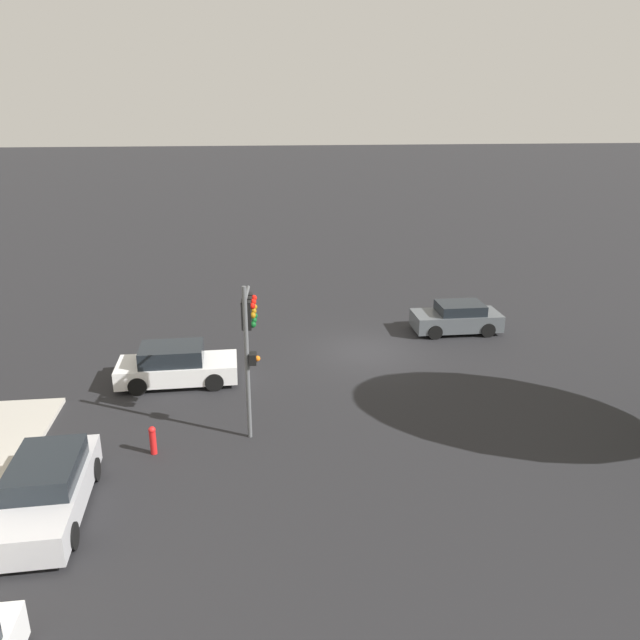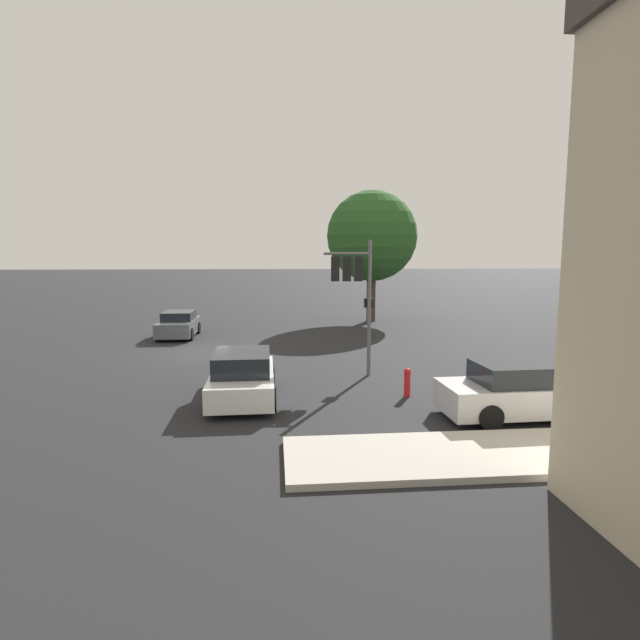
{
  "view_description": "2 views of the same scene",
  "coord_description": "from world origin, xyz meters",
  "px_view_note": "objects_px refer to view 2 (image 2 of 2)",
  "views": [
    {
      "loc": [
        4.97,
        24.69,
        10.06
      ],
      "look_at": [
        2.21,
        1.74,
        2.11
      ],
      "focal_mm": 35.0,
      "sensor_mm": 36.0,
      "label": 1
    },
    {
      "loc": [
        23.11,
        3.35,
        4.43
      ],
      "look_at": [
        1.84,
        5.3,
        1.69
      ],
      "focal_mm": 28.0,
      "sensor_mm": 36.0,
      "label": 2
    }
  ],
  "objects_px": {
    "street_tree": "(372,236)",
    "parked_car_0": "(525,391)",
    "crossing_car_0": "(243,376)",
    "fire_hydrant": "(407,381)",
    "traffic_signal": "(353,279)",
    "crossing_car_1": "(179,325)"
  },
  "relations": [
    {
      "from": "street_tree",
      "to": "parked_car_0",
      "type": "relative_size",
      "value": 1.84
    },
    {
      "from": "crossing_car_0",
      "to": "fire_hydrant",
      "type": "height_order",
      "value": "crossing_car_0"
    },
    {
      "from": "traffic_signal",
      "to": "crossing_car_1",
      "type": "xyz_separation_m",
      "value": [
        -9.68,
        -8.15,
        -2.91
      ]
    },
    {
      "from": "crossing_car_1",
      "to": "fire_hydrant",
      "type": "height_order",
      "value": "crossing_car_1"
    },
    {
      "from": "street_tree",
      "to": "crossing_car_0",
      "type": "bearing_deg",
      "value": -22.71
    },
    {
      "from": "traffic_signal",
      "to": "parked_car_0",
      "type": "bearing_deg",
      "value": -138.62
    },
    {
      "from": "street_tree",
      "to": "parked_car_0",
      "type": "bearing_deg",
      "value": 0.86
    },
    {
      "from": "street_tree",
      "to": "traffic_signal",
      "type": "xyz_separation_m",
      "value": [
        15.29,
        -3.67,
        -2.15
      ]
    },
    {
      "from": "crossing_car_0",
      "to": "parked_car_0",
      "type": "height_order",
      "value": "parked_car_0"
    },
    {
      "from": "traffic_signal",
      "to": "crossing_car_0",
      "type": "xyz_separation_m",
      "value": [
        2.81,
        -3.9,
        -2.88
      ]
    },
    {
      "from": "crossing_car_0",
      "to": "fire_hydrant",
      "type": "xyz_separation_m",
      "value": [
        0.22,
        5.18,
        -0.22
      ]
    },
    {
      "from": "crossing_car_0",
      "to": "crossing_car_1",
      "type": "relative_size",
      "value": 1.12
    },
    {
      "from": "parked_car_0",
      "to": "street_tree",
      "type": "bearing_deg",
      "value": 89.02
    },
    {
      "from": "crossing_car_1",
      "to": "parked_car_0",
      "type": "bearing_deg",
      "value": 39.3
    },
    {
      "from": "fire_hydrant",
      "to": "traffic_signal",
      "type": "bearing_deg",
      "value": -157.03
    },
    {
      "from": "street_tree",
      "to": "fire_hydrant",
      "type": "xyz_separation_m",
      "value": [
        18.31,
        -2.39,
        -5.25
      ]
    },
    {
      "from": "crossing_car_1",
      "to": "parked_car_0",
      "type": "relative_size",
      "value": 0.85
    },
    {
      "from": "crossing_car_1",
      "to": "parked_car_0",
      "type": "height_order",
      "value": "parked_car_0"
    },
    {
      "from": "crossing_car_1",
      "to": "fire_hydrant",
      "type": "relative_size",
      "value": 4.38
    },
    {
      "from": "street_tree",
      "to": "crossing_car_1",
      "type": "xyz_separation_m",
      "value": [
        5.61,
        -11.83,
        -5.07
      ]
    },
    {
      "from": "traffic_signal",
      "to": "fire_hydrant",
      "type": "height_order",
      "value": "traffic_signal"
    },
    {
      "from": "fire_hydrant",
      "to": "street_tree",
      "type": "bearing_deg",
      "value": 172.55
    }
  ]
}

